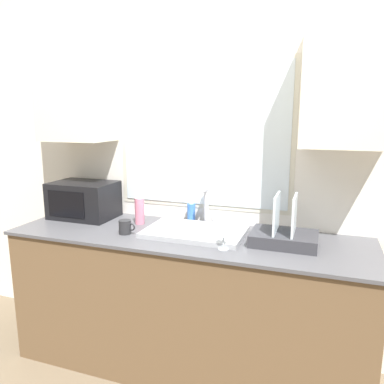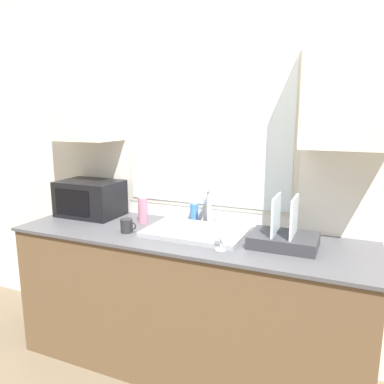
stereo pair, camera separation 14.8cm
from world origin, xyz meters
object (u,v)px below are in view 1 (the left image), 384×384
(microwave, at_px, (84,200))
(spray_bottle, at_px, (139,207))
(mug_near_sink, at_px, (125,227))
(soap_bottle, at_px, (191,212))
(faucet, at_px, (206,203))
(wine_glass, at_px, (223,231))
(dish_rack, at_px, (284,235))

(microwave, distance_m, spray_bottle, 0.45)
(spray_bottle, distance_m, mug_near_sink, 0.25)
(microwave, distance_m, soap_bottle, 0.79)
(microwave, bearing_deg, mug_near_sink, -27.33)
(faucet, distance_m, soap_bottle, 0.14)
(faucet, height_order, soap_bottle, faucet)
(mug_near_sink, bearing_deg, soap_bottle, 50.27)
(spray_bottle, relative_size, wine_glass, 1.62)
(microwave, height_order, dish_rack, dish_rack)
(faucet, height_order, wine_glass, faucet)
(spray_bottle, relative_size, mug_near_sink, 2.21)
(faucet, bearing_deg, soap_bottle, 174.11)
(microwave, distance_m, mug_near_sink, 0.54)
(microwave, bearing_deg, faucet, 7.09)
(faucet, xyz_separation_m, spray_bottle, (-0.44, -0.12, -0.03))
(soap_bottle, bearing_deg, microwave, -171.08)
(microwave, xyz_separation_m, mug_near_sink, (0.47, -0.25, -0.09))
(wine_glass, bearing_deg, faucet, 118.79)
(mug_near_sink, bearing_deg, faucet, 40.47)
(spray_bottle, bearing_deg, soap_bottle, 22.35)
(spray_bottle, bearing_deg, mug_near_sink, -85.04)
(dish_rack, xyz_separation_m, wine_glass, (-0.31, -0.20, 0.05))
(spray_bottle, xyz_separation_m, wine_glass, (0.67, -0.30, -0.01))
(dish_rack, bearing_deg, faucet, 157.40)
(faucet, xyz_separation_m, soap_bottle, (-0.11, 0.01, -0.08))
(mug_near_sink, xyz_separation_m, wine_glass, (0.65, -0.06, 0.06))
(soap_bottle, bearing_deg, spray_bottle, -157.65)
(spray_bottle, height_order, wine_glass, spray_bottle)
(mug_near_sink, distance_m, wine_glass, 0.66)
(faucet, bearing_deg, wine_glass, -61.21)
(mug_near_sink, bearing_deg, dish_rack, 7.89)
(microwave, xyz_separation_m, spray_bottle, (0.45, -0.01, -0.01))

